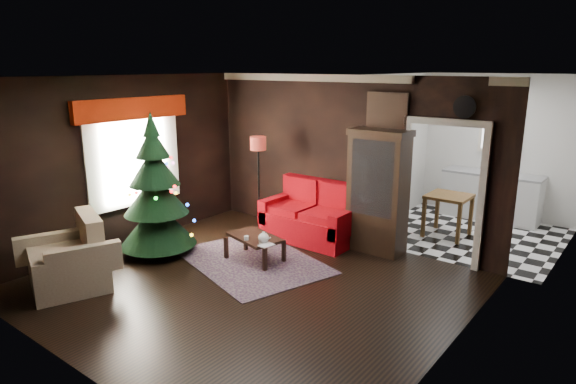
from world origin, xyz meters
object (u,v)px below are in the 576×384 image
Objects in this scene: wall_clock at (465,107)px; floor_lamp at (259,186)px; curio_cabinet at (378,194)px; armchair at (68,256)px; kitchen_table at (448,215)px; teapot at (264,238)px; christmas_tree at (155,190)px; coffee_table at (255,248)px; loveseat at (311,212)px.

floor_lamp is at bearing -170.42° from wall_clock.
curio_cabinet is 5.94× the size of wall_clock.
curio_cabinet is 4.64m from armchair.
floor_lamp reaches higher than kitchen_table.
wall_clock is at bearing -66.25° from kitchen_table.
christmas_tree is at bearing -162.35° from teapot.
curio_cabinet reaches higher than kitchen_table.
armchair is 2.65m from coffee_table.
armchair is 6.17m from kitchen_table.
wall_clock is at bearing 67.31° from armchair.
wall_clock is at bearing 8.53° from curio_cabinet.
christmas_tree is at bearing -132.47° from kitchen_table.
curio_cabinet reaches higher than floor_lamp.
floor_lamp is 5.65× the size of wall_clock.
wall_clock is at bearing 31.76° from christmas_tree.
armchair is 5.65× the size of teapot.
christmas_tree reaches higher than coffee_table.
loveseat is 1.48m from teapot.
curio_cabinet is 2.20× the size of coffee_table.
coffee_table is 1.15× the size of kitchen_table.
christmas_tree is 12.80× the size of teapot.
teapot is at bearing -117.37° from kitchen_table.
loveseat is 1.25m from curio_cabinet.
loveseat is 0.74× the size of christmas_tree.
loveseat is 2.61m from christmas_tree.
wall_clock is at bearing 34.61° from coffee_table.
wall_clock reaches higher than floor_lamp.
armchair is 5.84m from wall_clock.
kitchen_table is (3.36, 3.67, -0.68)m from christmas_tree.
curio_cabinet is 10.63× the size of teapot.
kitchen_table reaches higher than coffee_table.
floor_lamp is 1.79× the size of armchair.
teapot is at bearing -25.96° from coffee_table.
floor_lamp is at bearing 128.28° from coffee_table.
christmas_tree is 7.15× the size of wall_clock.
coffee_table is (-1.28, -1.53, -0.74)m from curio_cabinet.
wall_clock is 2.43m from kitchen_table.
coffee_table is 3.54m from kitchen_table.
coffee_table is at bearing 80.68° from armchair.
coffee_table is at bearing -51.72° from floor_lamp.
teapot reaches higher than coffee_table.
kitchen_table is at bearing 56.92° from coffee_table.
loveseat reaches higher than kitchen_table.
armchair is 1.35× the size of kitchen_table.
coffee_table is at bearing -145.39° from wall_clock.
loveseat is at bearing 97.31° from teapot.
christmas_tree is (-0.53, -1.85, 0.22)m from floor_lamp.
kitchen_table is at bearing 42.51° from loveseat.
armchair is at bearing -133.70° from wall_clock.
floor_lamp is at bearing 73.96° from christmas_tree.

